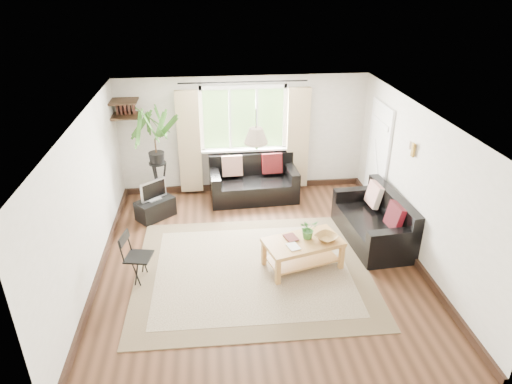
{
  "coord_description": "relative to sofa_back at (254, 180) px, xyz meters",
  "views": [
    {
      "loc": [
        -0.7,
        -6.08,
        4.24
      ],
      "look_at": [
        0.0,
        0.4,
        1.05
      ],
      "focal_mm": 32.0,
      "sensor_mm": 36.0,
      "label": 1
    }
  ],
  "objects": [
    {
      "name": "floor",
      "position": [
        -0.15,
        -2.26,
        -0.41
      ],
      "size": [
        5.5,
        5.5,
        0.0
      ],
      "primitive_type": "plane",
      "color": "black",
      "rests_on": "ground"
    },
    {
      "name": "pendant_lamp",
      "position": [
        -0.15,
        -1.86,
        1.64
      ],
      "size": [
        0.36,
        0.36,
        0.54
      ],
      "primitive_type": null,
      "color": "beige",
      "rests_on": "ceiling"
    },
    {
      "name": "tv_stand",
      "position": [
        -1.92,
        -0.6,
        -0.22
      ],
      "size": [
        0.78,
        0.74,
        0.37
      ],
      "primitive_type": "cube",
      "rotation": [
        0.0,
        0.0,
        0.7
      ],
      "color": "black",
      "rests_on": "floor"
    },
    {
      "name": "book_b",
      "position": [
        0.25,
        -2.42,
        0.09
      ],
      "size": [
        0.24,
        0.28,
        0.02
      ],
      "primitive_type": "imported",
      "rotation": [
        0.0,
        0.0,
        0.29
      ],
      "color": "#592723",
      "rests_on": "coffee_table"
    },
    {
      "name": "rug",
      "position": [
        -0.28,
        -2.5,
        -0.4
      ],
      "size": [
        3.65,
        3.15,
        0.02
      ],
      "primitive_type": "cube",
      "rotation": [
        0.0,
        0.0,
        -0.02
      ],
      "color": "beige",
      "rests_on": "floor"
    },
    {
      "name": "sofa_back",
      "position": [
        0.0,
        0.0,
        0.0
      ],
      "size": [
        1.78,
        0.95,
        0.82
      ],
      "primitive_type": null,
      "rotation": [
        0.0,
        0.0,
        0.05
      ],
      "color": "black",
      "rests_on": "floor"
    },
    {
      "name": "corner_shelf",
      "position": [
        -2.4,
        0.24,
        1.48
      ],
      "size": [
        0.5,
        0.5,
        0.34
      ],
      "primitive_type": null,
      "color": "black",
      "rests_on": "wall_back"
    },
    {
      "name": "ceiling",
      "position": [
        -0.15,
        -2.26,
        1.99
      ],
      "size": [
        5.5,
        5.5,
        0.0
      ],
      "primitive_type": "plane",
      "rotation": [
        3.14,
        0.0,
        0.0
      ],
      "color": "white",
      "rests_on": "floor"
    },
    {
      "name": "coffee_table",
      "position": [
        0.51,
        -2.48,
        -0.17
      ],
      "size": [
        1.31,
        0.93,
        0.48
      ],
      "primitive_type": null,
      "rotation": [
        0.0,
        0.0,
        0.27
      ],
      "color": "#946030",
      "rests_on": "floor"
    },
    {
      "name": "bowl",
      "position": [
        0.87,
        -2.49,
        0.11
      ],
      "size": [
        0.46,
        0.46,
        0.08
      ],
      "primitive_type": "imported",
      "rotation": [
        0.0,
        0.0,
        0.58
      ],
      "color": "olive",
      "rests_on": "coffee_table"
    },
    {
      "name": "window",
      "position": [
        -0.15,
        0.45,
        1.14
      ],
      "size": [
        2.5,
        0.16,
        2.16
      ],
      "primitive_type": null,
      "color": "white",
      "rests_on": "wall_back"
    },
    {
      "name": "table_plant",
      "position": [
        0.6,
        -2.4,
        0.23
      ],
      "size": [
        0.36,
        0.34,
        0.31
      ],
      "primitive_type": "imported",
      "rotation": [
        0.0,
        0.0,
        0.42
      ],
      "color": "#376F2C",
      "rests_on": "coffee_table"
    },
    {
      "name": "wall_right",
      "position": [
        2.35,
        -2.26,
        0.79
      ],
      "size": [
        0.02,
        5.5,
        2.4
      ],
      "primitive_type": "cube",
      "color": "beige",
      "rests_on": "floor"
    },
    {
      "name": "wall_sconce",
      "position": [
        2.28,
        -1.96,
        1.33
      ],
      "size": [
        0.12,
        0.12,
        0.28
      ],
      "primitive_type": null,
      "color": "beige",
      "rests_on": "wall_right"
    },
    {
      "name": "sofa_right",
      "position": [
        1.86,
        -1.81,
        -0.01
      ],
      "size": [
        1.77,
        0.98,
        0.81
      ],
      "primitive_type": null,
      "rotation": [
        0.0,
        0.0,
        -1.49
      ],
      "color": "black",
      "rests_on": "floor"
    },
    {
      "name": "book_a",
      "position": [
        0.25,
        -2.66,
        0.08
      ],
      "size": [
        0.21,
        0.25,
        0.02
      ],
      "primitive_type": "imported",
      "rotation": [
        0.0,
        0.0,
        0.28
      ],
      "color": "white",
      "rests_on": "coffee_table"
    },
    {
      "name": "sill_plant",
      "position": [
        0.1,
        0.37,
        0.66
      ],
      "size": [
        0.14,
        0.1,
        0.27
      ],
      "primitive_type": "imported",
      "color": "#2D6023",
      "rests_on": "window"
    },
    {
      "name": "wall_front",
      "position": [
        -0.15,
        -5.01,
        0.79
      ],
      "size": [
        5.0,
        0.02,
        2.4
      ],
      "primitive_type": "cube",
      "color": "beige",
      "rests_on": "floor"
    },
    {
      "name": "door",
      "position": [
        2.32,
        -0.56,
        0.59
      ],
      "size": [
        0.06,
        0.96,
        2.06
      ],
      "primitive_type": "cube",
      "color": "silver",
      "rests_on": "wall_right"
    },
    {
      "name": "palm_stand",
      "position": [
        -1.87,
        -0.08,
        0.57
      ],
      "size": [
        0.86,
        0.86,
        1.96
      ],
      "primitive_type": null,
      "rotation": [
        0.0,
        0.0,
        -0.14
      ],
      "color": "black",
      "rests_on": "floor"
    },
    {
      "name": "wall_left",
      "position": [
        -2.65,
        -2.26,
        0.79
      ],
      "size": [
        0.02,
        5.5,
        2.4
      ],
      "primitive_type": "cube",
      "color": "beige",
      "rests_on": "floor"
    },
    {
      "name": "folding_chair",
      "position": [
        -1.98,
        -2.53,
        -0.02
      ],
      "size": [
        0.48,
        0.48,
        0.78
      ],
      "primitive_type": null,
      "rotation": [
        0.0,
        0.0,
        1.37
      ],
      "color": "black",
      "rests_on": "floor"
    },
    {
      "name": "wall_back",
      "position": [
        -0.15,
        0.49,
        0.79
      ],
      "size": [
        5.0,
        0.02,
        2.4
      ],
      "primitive_type": "cube",
      "color": "beige",
      "rests_on": "floor"
    },
    {
      "name": "tv",
      "position": [
        -1.92,
        -0.6,
        0.17
      ],
      "size": [
        0.52,
        0.48,
        0.41
      ],
      "primitive_type": null,
      "rotation": [
        0.0,
        0.0,
        0.7
      ],
      "color": "#A5A5AA",
      "rests_on": "tv_stand"
    }
  ]
}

